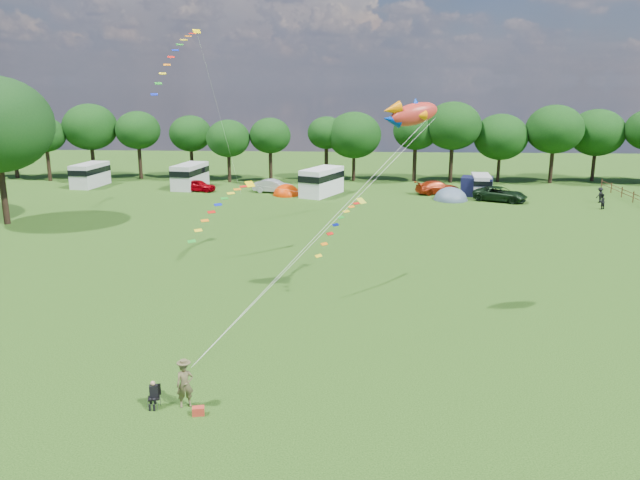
# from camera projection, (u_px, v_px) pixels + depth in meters

# --- Properties ---
(ground_plane) EXTENTS (180.00, 180.00, 0.00)m
(ground_plane) POSITION_uv_depth(u_px,v_px,m) (310.00, 367.00, 28.62)
(ground_plane) COLOR black
(ground_plane) RESTS_ON ground
(tree_line) EXTENTS (102.98, 10.98, 10.27)m
(tree_line) POSITION_uv_depth(u_px,v_px,m) (382.00, 132.00, 79.94)
(tree_line) COLOR black
(tree_line) RESTS_ON ground
(car_a) EXTENTS (4.44, 2.41, 1.40)m
(car_a) POSITION_uv_depth(u_px,v_px,m) (198.00, 186.00, 74.06)
(car_a) COLOR #9C0009
(car_a) RESTS_ON ground
(car_b) EXTENTS (4.61, 2.48, 1.54)m
(car_b) POSITION_uv_depth(u_px,v_px,m) (273.00, 186.00, 73.23)
(car_b) COLOR #A1A5AA
(car_b) RESTS_ON ground
(car_c) EXTENTS (5.45, 3.65, 1.51)m
(car_c) POSITION_uv_depth(u_px,v_px,m) (438.00, 187.00, 72.42)
(car_c) COLOR #96250A
(car_c) RESTS_ON ground
(car_d) EXTENTS (6.38, 4.84, 1.59)m
(car_d) POSITION_uv_depth(u_px,v_px,m) (500.00, 194.00, 67.94)
(car_d) COLOR black
(car_d) RESTS_ON ground
(campervan_a) EXTENTS (3.13, 6.08, 2.86)m
(campervan_a) POSITION_uv_depth(u_px,v_px,m) (90.00, 174.00, 77.41)
(campervan_a) COLOR silver
(campervan_a) RESTS_ON ground
(campervan_b) EXTENTS (3.52, 6.38, 2.96)m
(campervan_b) POSITION_uv_depth(u_px,v_px,m) (190.00, 175.00, 76.16)
(campervan_b) COLOR silver
(campervan_b) RESTS_ON ground
(campervan_c) EXTENTS (5.09, 6.86, 3.10)m
(campervan_c) POSITION_uv_depth(u_px,v_px,m) (322.00, 181.00, 71.47)
(campervan_c) COLOR white
(campervan_c) RESTS_ON ground
(campervan_d) EXTENTS (2.43, 4.86, 2.30)m
(campervan_d) POSITION_uv_depth(u_px,v_px,m) (481.00, 184.00, 71.83)
(campervan_d) COLOR #B7B7B9
(campervan_d) RESTS_ON ground
(tent_orange) EXTENTS (3.17, 3.47, 2.48)m
(tent_orange) POSITION_uv_depth(u_px,v_px,m) (287.00, 195.00, 71.81)
(tent_orange) COLOR #C72D00
(tent_orange) RESTS_ON ground
(tent_greyblue) EXTENTS (3.76, 4.12, 2.80)m
(tent_greyblue) POSITION_uv_depth(u_px,v_px,m) (451.00, 200.00, 68.87)
(tent_greyblue) COLOR #47596B
(tent_greyblue) RESTS_ON ground
(awning_navy) EXTENTS (4.01, 3.56, 2.14)m
(awning_navy) POSITION_uv_depth(u_px,v_px,m) (477.00, 186.00, 71.29)
(awning_navy) COLOR black
(awning_navy) RESTS_ON ground
(kite_flyer) EXTENTS (0.80, 0.66, 1.88)m
(kite_flyer) POSITION_uv_depth(u_px,v_px,m) (185.00, 385.00, 24.98)
(kite_flyer) COLOR brown
(kite_flyer) RESTS_ON ground
(camp_chair) EXTENTS (0.58, 0.59, 1.14)m
(camp_chair) POSITION_uv_depth(u_px,v_px,m) (154.00, 391.00, 25.01)
(camp_chair) COLOR #99999E
(camp_chair) RESTS_ON ground
(kite_bag) EXTENTS (0.53, 0.41, 0.33)m
(kite_bag) POSITION_uv_depth(u_px,v_px,m) (198.00, 411.00, 24.50)
(kite_bag) COLOR #B43020
(kite_bag) RESTS_ON ground
(fish_kite) EXTENTS (3.31, 1.99, 1.74)m
(fish_kite) POSITION_uv_depth(u_px,v_px,m) (410.00, 114.00, 32.41)
(fish_kite) COLOR red
(fish_kite) RESTS_ON ground
(streamer_kite_a) EXTENTS (3.44, 5.57, 5.79)m
(streamer_kite_a) POSITION_uv_depth(u_px,v_px,m) (179.00, 51.00, 55.07)
(streamer_kite_a) COLOR #FFD800
(streamer_kite_a) RESTS_ON ground
(streamer_kite_b) EXTENTS (4.36, 4.72, 3.82)m
(streamer_kite_b) POSITION_uv_depth(u_px,v_px,m) (226.00, 202.00, 46.38)
(streamer_kite_b) COLOR yellow
(streamer_kite_b) RESTS_ON ground
(streamer_kite_c) EXTENTS (3.10, 4.92, 2.78)m
(streamer_kite_c) POSITION_uv_depth(u_px,v_px,m) (345.00, 218.00, 38.92)
(streamer_kite_c) COLOR #CBD525
(streamer_kite_c) RESTS_ON ground
(walker_a) EXTENTS (0.92, 0.84, 1.61)m
(walker_a) POSITION_uv_depth(u_px,v_px,m) (602.00, 201.00, 63.73)
(walker_a) COLOR black
(walker_a) RESTS_ON ground
(walker_b) EXTENTS (1.17, 1.04, 1.67)m
(walker_b) POSITION_uv_depth(u_px,v_px,m) (600.00, 195.00, 67.14)
(walker_b) COLOR black
(walker_b) RESTS_ON ground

